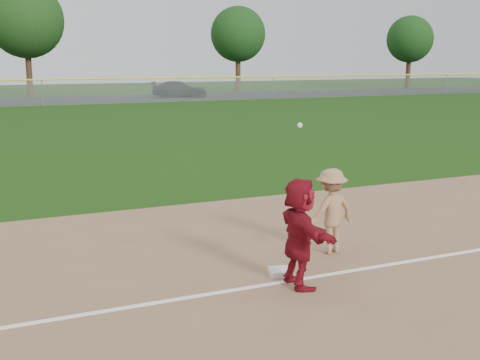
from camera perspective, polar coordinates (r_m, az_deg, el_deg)
name	(u,v)px	position (r m, az deg, el deg)	size (l,w,h in m)	color
ground	(273,266)	(10.88, 3.18, -8.18)	(160.00, 160.00, 0.00)	#173B0B
foul_line	(295,280)	(10.21, 5.21, -9.42)	(60.00, 0.10, 0.01)	white
parking_asphalt	(36,101)	(55.46, -18.76, 7.13)	(120.00, 10.00, 0.01)	black
first_base	(281,271)	(10.46, 3.87, -8.65)	(0.39, 0.39, 0.09)	silver
base_runner	(300,233)	(9.70, 5.68, -5.00)	(1.66, 0.53, 1.79)	maroon
car_right	(179,89)	(57.60, -5.78, 8.57)	(2.09, 5.15, 1.49)	black
first_base_play	(331,211)	(11.47, 8.60, -2.91)	(1.31, 0.79, 2.51)	gray
outfield_fence	(42,80)	(49.39, -18.29, 8.97)	(110.00, 0.12, 110.00)	#999EA0
tree_2	(26,20)	(60.91, -19.67, 14.07)	(7.00, 7.00, 10.58)	#392215
tree_3	(238,34)	(67.47, -0.19, 13.65)	(6.00, 6.00, 9.19)	#3A2715
tree_4	(410,39)	(77.52, 15.81, 12.71)	(5.60, 5.60, 8.67)	#351E13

